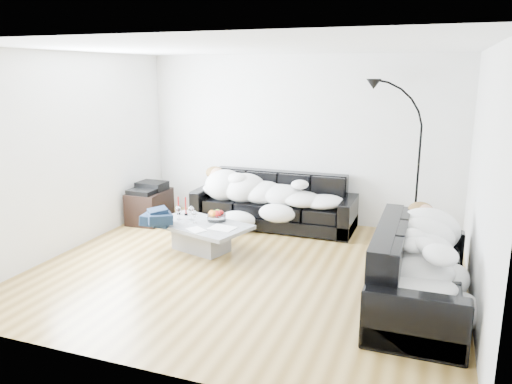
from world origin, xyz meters
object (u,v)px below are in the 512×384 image
(shoes, at_px, (391,274))
(candle_left, at_px, (178,206))
(sleeper_back, at_px, (273,187))
(fruit_bowl, at_px, (217,215))
(stereo, at_px, (149,187))
(wine_glass_a, at_px, (191,213))
(sleeper_right, at_px, (422,248))
(av_cabinet, at_px, (150,206))
(wine_glass_c, at_px, (195,217))
(floor_lamp, at_px, (418,170))
(sofa_back, at_px, (274,201))
(wine_glass_b, at_px, (178,213))
(coffee_table, at_px, (201,237))
(sofa_right, at_px, (420,268))
(candle_right, at_px, (186,206))

(shoes, bearing_deg, candle_left, -157.82)
(sleeper_back, bearing_deg, fruit_bowl, -110.55)
(stereo, bearing_deg, wine_glass_a, -33.09)
(sleeper_right, height_order, av_cabinet, sleeper_right)
(sleeper_back, bearing_deg, wine_glass_c, -116.75)
(sleeper_back, distance_m, floor_lamp, 2.12)
(wine_glass_a, bearing_deg, stereo, 145.55)
(candle_left, bearing_deg, fruit_bowl, -9.07)
(sleeper_back, relative_size, av_cabinet, 2.88)
(sleeper_right, xyz_separation_m, fruit_bowl, (-2.66, 0.90, -0.18))
(sofa_back, height_order, sleeper_back, sleeper_back)
(wine_glass_b, bearing_deg, candle_left, 118.53)
(candle_left, xyz_separation_m, floor_lamp, (3.13, 1.26, 0.49))
(wine_glass_c, distance_m, stereo, 1.56)
(coffee_table, height_order, fruit_bowl, fruit_bowl)
(sleeper_right, distance_m, coffee_table, 2.94)
(wine_glass_b, distance_m, stereo, 1.30)
(sleeper_right, bearing_deg, candle_left, 73.15)
(av_cabinet, bearing_deg, shoes, -16.97)
(sofa_right, bearing_deg, sofa_back, 47.21)
(candle_right, height_order, stereo, candle_right)
(wine_glass_b, bearing_deg, sleeper_right, -13.77)
(stereo, xyz_separation_m, floor_lamp, (4.00, 0.64, 0.42))
(wine_glass_c, relative_size, floor_lamp, 0.08)
(candle_right, bearing_deg, candle_left, -178.60)
(floor_lamp, bearing_deg, fruit_bowl, -138.14)
(wine_glass_b, bearing_deg, shoes, -2.93)
(sleeper_back, height_order, candle_right, sleeper_back)
(sleeper_back, height_order, shoes, sleeper_back)
(sleeper_back, xyz_separation_m, candle_right, (-0.94, -1.02, -0.13))
(coffee_table, distance_m, floor_lamp, 3.17)
(fruit_bowl, bearing_deg, candle_right, 168.67)
(sofa_back, height_order, wine_glass_a, sofa_back)
(stereo, bearing_deg, coffee_table, -32.23)
(coffee_table, xyz_separation_m, wine_glass_b, (-0.36, 0.06, 0.28))
(sleeper_right, bearing_deg, floor_lamp, 4.23)
(coffee_table, relative_size, av_cabinet, 1.76)
(fruit_bowl, xyz_separation_m, shoes, (2.34, -0.27, -0.40))
(coffee_table, bearing_deg, floor_lamp, 30.10)
(sleeper_right, height_order, candle_left, sleeper_right)
(wine_glass_b, distance_m, shoes, 2.89)
(sofa_right, height_order, coffee_table, sofa_right)
(candle_left, height_order, stereo, same)
(coffee_table, height_order, floor_lamp, floor_lamp)
(sofa_right, xyz_separation_m, fruit_bowl, (-2.66, 0.90, 0.03))
(sofa_back, distance_m, wine_glass_a, 1.47)
(candle_left, height_order, av_cabinet, candle_left)
(shoes, bearing_deg, wine_glass_c, -152.60)
(shoes, bearing_deg, coffee_table, -152.85)
(wine_glass_c, relative_size, stereo, 0.38)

